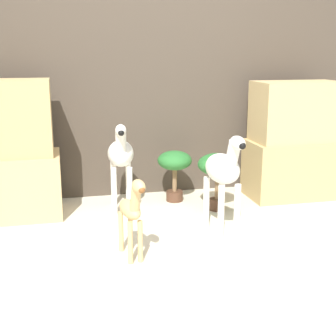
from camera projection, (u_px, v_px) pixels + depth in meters
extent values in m
plane|color=beige|center=(199.00, 262.00, 2.91)|extent=(14.00, 14.00, 0.00)
cube|color=#473D33|center=(150.00, 72.00, 4.12)|extent=(6.40, 0.08, 2.20)
cube|color=tan|center=(8.00, 186.00, 3.66)|extent=(0.82, 0.46, 0.50)
cube|color=tan|center=(2.00, 118.00, 3.53)|extent=(0.73, 0.41, 0.57)
cube|color=tan|center=(293.00, 169.00, 4.19)|extent=(0.82, 0.46, 0.50)
cube|color=tan|center=(297.00, 112.00, 4.07)|extent=(0.74, 0.42, 0.52)
cylinder|color=white|center=(237.00, 211.00, 3.26)|extent=(0.05, 0.05, 0.39)
cylinder|color=white|center=(221.00, 213.00, 3.21)|extent=(0.05, 0.05, 0.39)
cylinder|color=white|center=(222.00, 201.00, 3.48)|extent=(0.05, 0.05, 0.39)
cylinder|color=white|center=(206.00, 203.00, 3.44)|extent=(0.05, 0.05, 0.39)
ellipsoid|color=white|center=(222.00, 169.00, 3.28)|extent=(0.25, 0.37, 0.21)
cylinder|color=white|center=(233.00, 154.00, 3.11)|extent=(0.10, 0.15, 0.21)
ellipsoid|color=white|center=(238.00, 143.00, 3.03)|extent=(0.10, 0.16, 0.09)
sphere|color=black|center=(242.00, 146.00, 2.98)|extent=(0.05, 0.05, 0.05)
cube|color=black|center=(233.00, 153.00, 3.11)|extent=(0.03, 0.08, 0.18)
cylinder|color=white|center=(130.00, 191.00, 3.72)|extent=(0.05, 0.05, 0.39)
cylinder|color=white|center=(114.00, 192.00, 3.70)|extent=(0.05, 0.05, 0.39)
cylinder|color=white|center=(128.00, 183.00, 3.95)|extent=(0.05, 0.05, 0.39)
cylinder|color=white|center=(114.00, 183.00, 3.94)|extent=(0.05, 0.05, 0.39)
ellipsoid|color=white|center=(121.00, 153.00, 3.76)|extent=(0.24, 0.37, 0.21)
cylinder|color=white|center=(121.00, 141.00, 3.58)|extent=(0.10, 0.15, 0.21)
ellipsoid|color=white|center=(121.00, 130.00, 3.51)|extent=(0.10, 0.16, 0.09)
sphere|color=black|center=(121.00, 133.00, 3.44)|extent=(0.05, 0.05, 0.05)
cube|color=black|center=(121.00, 139.00, 3.58)|extent=(0.03, 0.08, 0.18)
cylinder|color=tan|center=(140.00, 241.00, 2.88)|extent=(0.03, 0.03, 0.27)
cylinder|color=tan|center=(130.00, 243.00, 2.86)|extent=(0.03, 0.03, 0.27)
cylinder|color=tan|center=(130.00, 230.00, 3.07)|extent=(0.03, 0.03, 0.27)
cylinder|color=tan|center=(121.00, 231.00, 3.04)|extent=(0.03, 0.03, 0.27)
ellipsoid|color=tan|center=(130.00, 209.00, 2.92)|extent=(0.15, 0.30, 0.11)
cylinder|color=tan|center=(136.00, 197.00, 2.78)|extent=(0.08, 0.12, 0.20)
ellipsoid|color=tan|center=(139.00, 186.00, 2.71)|extent=(0.09, 0.14, 0.08)
sphere|color=brown|center=(142.00, 190.00, 2.66)|extent=(0.04, 0.04, 0.04)
cylinder|color=#513323|center=(175.00, 196.00, 4.10)|extent=(0.15, 0.15, 0.09)
cylinder|color=brown|center=(175.00, 180.00, 4.06)|extent=(0.04, 0.04, 0.19)
ellipsoid|color=#286B2D|center=(175.00, 160.00, 4.02)|extent=(0.30, 0.30, 0.16)
cylinder|color=#513323|center=(216.00, 204.00, 3.86)|extent=(0.12, 0.12, 0.10)
cylinder|color=brown|center=(217.00, 187.00, 3.82)|extent=(0.03, 0.03, 0.20)
ellipsoid|color=#286B2D|center=(217.00, 164.00, 3.77)|extent=(0.32, 0.32, 0.18)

